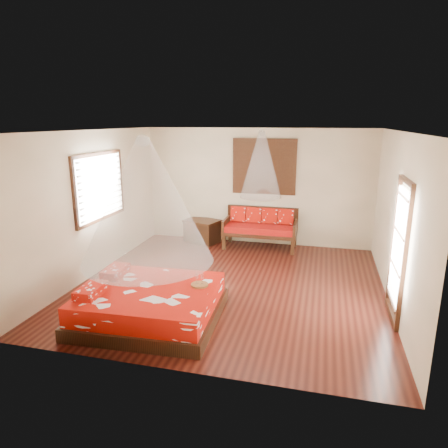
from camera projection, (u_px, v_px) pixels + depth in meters
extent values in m
cube|color=black|center=(231.00, 285.00, 7.46)|extent=(5.50, 5.50, 0.02)
cube|color=white|center=(232.00, 130.00, 6.75)|extent=(5.50, 5.50, 0.02)
cube|color=tan|center=(93.00, 204.00, 7.76)|extent=(0.02, 5.50, 2.80)
cube|color=tan|center=(397.00, 220.00, 6.45)|extent=(0.02, 5.50, 2.80)
cube|color=tan|center=(257.00, 187.00, 9.69)|extent=(5.50, 0.02, 2.80)
cube|color=tan|center=(176.00, 264.00, 4.52)|extent=(5.50, 0.02, 2.80)
cube|color=black|center=(151.00, 313.00, 6.14)|extent=(2.13, 1.95, 0.20)
cube|color=#AD1005|center=(151.00, 298.00, 6.08)|extent=(2.03, 1.84, 0.30)
cube|color=#AD1005|center=(91.00, 291.00, 5.80)|extent=(0.32, 0.55, 0.14)
cube|color=#AD1005|center=(115.00, 272.00, 6.54)|extent=(0.32, 0.55, 0.14)
cube|color=black|center=(224.00, 241.00, 9.41)|extent=(0.08, 0.08, 0.42)
cube|color=black|center=(293.00, 246.00, 9.03)|extent=(0.08, 0.08, 0.42)
cube|color=black|center=(230.00, 234.00, 10.02)|extent=(0.08, 0.08, 0.42)
cube|color=black|center=(295.00, 238.00, 9.64)|extent=(0.08, 0.08, 0.42)
cube|color=black|center=(260.00, 233.00, 9.48)|extent=(1.73, 0.77, 0.08)
cube|color=#96050B|center=(260.00, 228.00, 9.45)|extent=(1.67, 0.71, 0.14)
cube|color=black|center=(262.00, 217.00, 9.73)|extent=(1.73, 0.06, 0.55)
cube|color=black|center=(226.00, 224.00, 9.64)|extent=(0.06, 0.77, 0.30)
cube|color=black|center=(295.00, 228.00, 9.25)|extent=(0.06, 0.77, 0.30)
cube|color=#AD1005|center=(238.00, 214.00, 9.74)|extent=(0.36, 0.19, 0.38)
cube|color=#AD1005|center=(254.00, 215.00, 9.65)|extent=(0.36, 0.19, 0.38)
cube|color=#AD1005|center=(270.00, 216.00, 9.55)|extent=(0.36, 0.19, 0.38)
cube|color=#AD1005|center=(286.00, 217.00, 9.46)|extent=(0.36, 0.19, 0.38)
cube|color=black|center=(202.00, 232.00, 10.00)|extent=(0.92, 0.78, 0.51)
cube|color=black|center=(202.00, 221.00, 9.93)|extent=(0.97, 0.84, 0.05)
cube|color=black|center=(264.00, 167.00, 9.49)|extent=(1.52, 0.06, 1.32)
cube|color=black|center=(264.00, 167.00, 9.48)|extent=(1.35, 0.04, 1.10)
cube|color=black|center=(100.00, 187.00, 7.86)|extent=(0.08, 1.74, 1.34)
cube|color=silver|center=(101.00, 187.00, 7.85)|extent=(0.04, 1.54, 1.10)
cube|color=black|center=(398.00, 252.00, 5.99)|extent=(0.08, 1.02, 2.16)
cube|color=white|center=(398.00, 246.00, 5.97)|extent=(0.03, 0.82, 1.70)
cylinder|color=brown|center=(200.00, 285.00, 6.15)|extent=(0.27, 0.27, 0.03)
cone|color=white|center=(146.00, 201.00, 5.70)|extent=(1.93, 1.93, 1.80)
cone|color=white|center=(261.00, 164.00, 9.03)|extent=(0.95, 0.95, 1.50)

